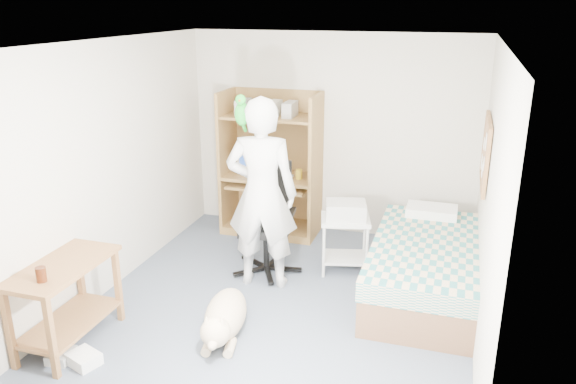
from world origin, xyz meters
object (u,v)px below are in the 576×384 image
object	(u,v)px
side_desk	(66,292)
bed	(424,267)
computer_hutch	(272,170)
person	(262,194)
dog	(224,317)
office_chair	(267,233)
printer_cart	(345,236)

from	to	relation	value
side_desk	bed	bearing A→B (deg)	32.50
bed	computer_hutch	bearing A→B (deg)	150.71
person	side_desk	bearing A→B (deg)	43.45
bed	dog	distance (m)	2.09
office_chair	dog	size ratio (longest dim) A/B	1.08
person	dog	xyz separation A→B (m)	(0.01, -1.04, -0.81)
computer_hutch	bed	size ratio (longest dim) A/B	0.89
person	printer_cart	distance (m)	1.09
side_desk	dog	world-z (taller)	side_desk
side_desk	office_chair	bearing A→B (deg)	58.03
office_chair	person	xyz separation A→B (m)	(0.06, -0.31, 0.56)
bed	person	xyz separation A→B (m)	(-1.63, -0.27, 0.70)
office_chair	side_desk	bearing A→B (deg)	-130.23
computer_hutch	office_chair	size ratio (longest dim) A/B	1.51
office_chair	dog	distance (m)	1.38
bed	printer_cart	distance (m)	0.92
office_chair	printer_cart	size ratio (longest dim) A/B	1.92
bed	dog	size ratio (longest dim) A/B	1.83
printer_cart	bed	bearing A→B (deg)	-30.64
dog	side_desk	bearing A→B (deg)	-169.66
computer_hutch	side_desk	xyz separation A→B (m)	(-0.85, -2.94, -0.33)
person	dog	distance (m)	1.32
dog	bed	bearing A→B (deg)	26.92
person	printer_cart	bearing A→B (deg)	-153.34
computer_hutch	printer_cart	distance (m)	1.48
computer_hutch	printer_cart	bearing A→B (deg)	-37.33
dog	printer_cart	size ratio (longest dim) A/B	1.78
person	printer_cart	size ratio (longest dim) A/B	3.19
person	computer_hutch	bearing A→B (deg)	-83.37
person	bed	bearing A→B (deg)	-178.84
bed	office_chair	world-z (taller)	office_chair
office_chair	printer_cart	bearing A→B (deg)	6.51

